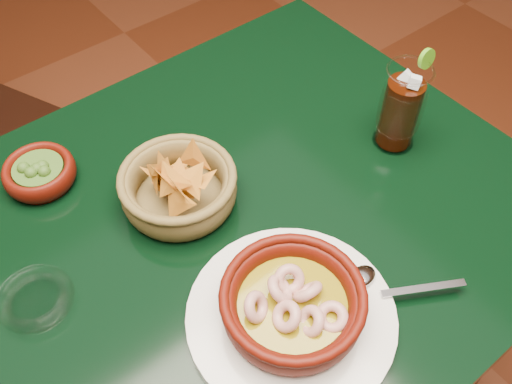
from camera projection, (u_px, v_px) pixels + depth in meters
dining_table at (181, 288)px, 0.92m from camera, size 1.20×0.80×0.75m
shrimp_plate at (293, 307)px, 0.75m from camera, size 0.37×0.29×0.08m
chip_basket at (178, 187)px, 0.89m from camera, size 0.22×0.22×0.13m
guacamole_ramekin at (39, 172)px, 0.92m from camera, size 0.14×0.14×0.05m
cola_drink at (401, 108)px, 0.94m from camera, size 0.15×0.15×0.18m
glass_ashtray at (36, 299)px, 0.79m from camera, size 0.11×0.11×0.03m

